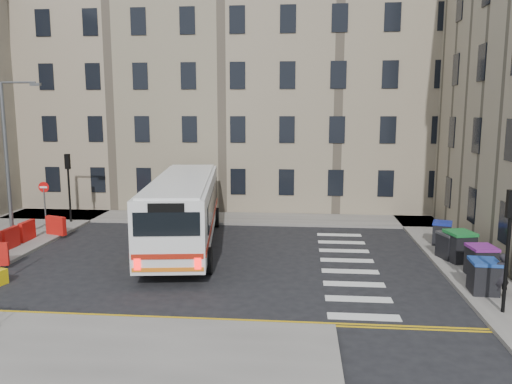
% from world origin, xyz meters
% --- Properties ---
extents(ground, '(120.00, 120.00, 0.00)m').
position_xyz_m(ground, '(0.00, 0.00, 0.00)').
color(ground, black).
rests_on(ground, ground).
extents(pavement_north, '(36.00, 3.20, 0.15)m').
position_xyz_m(pavement_north, '(-6.00, 8.60, 0.07)').
color(pavement_north, slate).
rests_on(pavement_north, ground).
extents(pavement_east, '(2.40, 26.00, 0.15)m').
position_xyz_m(pavement_east, '(9.00, 4.00, 0.07)').
color(pavement_east, slate).
rests_on(pavement_east, ground).
extents(terrace_north, '(38.30, 10.80, 17.20)m').
position_xyz_m(terrace_north, '(-7.00, 15.50, 8.62)').
color(terrace_north, gray).
rests_on(terrace_north, ground).
extents(traffic_light_east, '(0.28, 0.22, 4.10)m').
position_xyz_m(traffic_light_east, '(8.60, -5.50, 2.87)').
color(traffic_light_east, black).
rests_on(traffic_light_east, pavement_east).
extents(traffic_light_nw, '(0.28, 0.22, 4.10)m').
position_xyz_m(traffic_light_nw, '(-12.00, 6.50, 2.87)').
color(traffic_light_nw, black).
rests_on(traffic_light_nw, pavement_west).
extents(streetlamp, '(0.50, 0.22, 8.14)m').
position_xyz_m(streetlamp, '(-13.00, 2.00, 4.34)').
color(streetlamp, '#595B5E').
rests_on(streetlamp, pavement_west).
extents(no_entry_north, '(0.60, 0.08, 3.00)m').
position_xyz_m(no_entry_north, '(-12.50, 4.50, 2.08)').
color(no_entry_north, '#595B5E').
rests_on(no_entry_north, pavement_west).
extents(roadworks_barriers, '(1.66, 6.26, 1.00)m').
position_xyz_m(roadworks_barriers, '(-11.84, 0.50, 0.65)').
color(roadworks_barriers, red).
rests_on(roadworks_barriers, pavement_west).
extents(bus, '(4.53, 12.85, 3.42)m').
position_xyz_m(bus, '(-3.96, 2.16, 1.98)').
color(bus, silver).
rests_on(bus, ground).
extents(wheelie_bin_a, '(1.03, 1.16, 1.23)m').
position_xyz_m(wheelie_bin_a, '(8.58, -3.67, 0.77)').
color(wheelie_bin_a, black).
rests_on(wheelie_bin_a, pavement_east).
extents(wheelie_bin_b, '(1.10, 1.23, 1.25)m').
position_xyz_m(wheelie_bin_b, '(9.14, -1.77, 0.78)').
color(wheelie_bin_b, black).
rests_on(wheelie_bin_b, pavement_east).
extents(wheelie_bin_c, '(1.33, 1.44, 1.34)m').
position_xyz_m(wheelie_bin_c, '(8.91, 0.30, 0.83)').
color(wheelie_bin_c, black).
rests_on(wheelie_bin_c, pavement_east).
extents(wheelie_bin_d, '(1.21, 1.30, 1.18)m').
position_xyz_m(wheelie_bin_d, '(8.65, 0.73, 0.74)').
color(wheelie_bin_d, black).
rests_on(wheelie_bin_d, pavement_east).
extents(wheelie_bin_e, '(1.17, 1.26, 1.14)m').
position_xyz_m(wheelie_bin_e, '(8.94, 3.18, 0.72)').
color(wheelie_bin_e, black).
rests_on(wheelie_bin_e, pavement_east).
extents(pedestrian, '(0.64, 0.46, 1.63)m').
position_xyz_m(pedestrian, '(9.02, -4.12, 0.96)').
color(pedestrian, black).
rests_on(pedestrian, pavement_east).
extents(bollard_yellow, '(0.74, 0.74, 0.60)m').
position_xyz_m(bollard_yellow, '(-5.52, -0.41, 0.30)').
color(bollard_yellow, '#D8B90C').
rests_on(bollard_yellow, ground).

